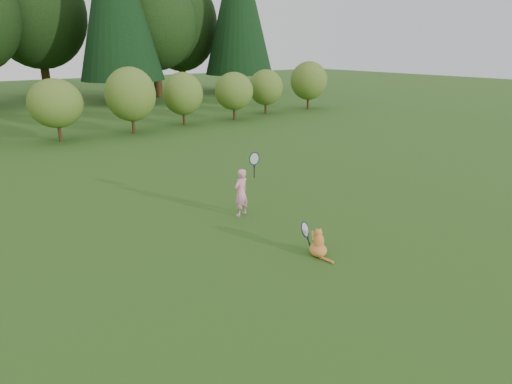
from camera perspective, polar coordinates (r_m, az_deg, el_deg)
ground at (r=8.73m, az=2.07°, el=-5.97°), size 100.00×100.00×0.00m
shrub_row at (r=19.94m, az=-22.23°, el=10.97°), size 28.00×3.00×2.80m
child at (r=9.62m, az=-1.95°, el=0.09°), size 0.63×0.36×1.64m
cat at (r=7.96m, az=8.26°, el=-6.53°), size 0.52×0.81×0.72m
tennis_ball at (r=9.55m, az=-1.53°, el=2.35°), size 0.07×0.07×0.07m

